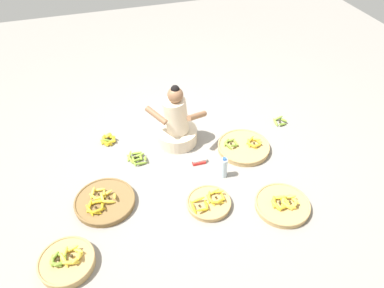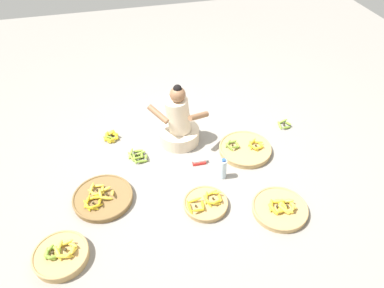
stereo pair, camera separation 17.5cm
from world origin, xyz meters
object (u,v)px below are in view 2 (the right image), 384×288
object	(u,v)px
banana_basket_back_center	(206,203)
water_bottle	(223,169)
banana_basket_back_left	(103,198)
loose_bananas_back_right	(138,156)
banana_basket_front_left	(280,209)
banana_basket_front_center	(61,255)
packet_carton_stack	(200,162)
loose_bananas_near_vendor	(284,124)
vendor_woman_front	(179,124)
loose_bananas_mid_right	(111,136)
banana_basket_near_bicycle	(245,149)

from	to	relation	value
banana_basket_back_center	water_bottle	xyz separation A→B (m)	(0.30, 0.36, 0.09)
banana_basket_back_left	loose_bananas_back_right	xyz separation A→B (m)	(0.46, 0.57, -0.01)
banana_basket_front_left	banana_basket_front_center	xyz separation A→B (m)	(-2.21, -0.02, 0.01)
packet_carton_stack	banana_basket_back_center	bearing A→B (deg)	-99.35
packet_carton_stack	banana_basket_front_center	bearing A→B (deg)	-149.93
banana_basket_front_center	loose_bananas_back_right	bearing A→B (deg)	53.65
loose_bananas_near_vendor	water_bottle	distance (m)	1.31
loose_bananas_back_right	water_bottle	size ratio (longest dim) A/B	0.93
banana_basket_back_center	loose_bananas_near_vendor	xyz separation A→B (m)	(1.40, 1.07, -0.01)
vendor_woman_front	loose_bananas_back_right	bearing A→B (deg)	-160.65
banana_basket_back_center	loose_bananas_mid_right	distance (m)	1.64
banana_basket_back_center	loose_bananas_mid_right	xyz separation A→B (m)	(-0.89, 1.38, -0.01)
loose_bananas_mid_right	packet_carton_stack	world-z (taller)	loose_bananas_mid_right
banana_basket_front_center	loose_bananas_back_right	world-z (taller)	banana_basket_front_center
banana_basket_near_bicycle	banana_basket_front_left	world-z (taller)	banana_basket_front_left
banana_basket_back_left	loose_bananas_near_vendor	bearing A→B (deg)	16.18
banana_basket_front_center	banana_basket_near_bicycle	bearing A→B (deg)	24.28
loose_bananas_back_right	packet_carton_stack	xyz separation A→B (m)	(0.70, -0.28, 0.00)
vendor_woman_front	banana_basket_front_center	world-z (taller)	vendor_woman_front
loose_bananas_mid_right	packet_carton_stack	xyz separation A→B (m)	(0.99, -0.73, -0.00)
banana_basket_front_left	loose_bananas_mid_right	bearing A→B (deg)	134.75
loose_bananas_back_right	loose_bananas_mid_right	world-z (taller)	loose_bananas_mid_right
water_bottle	packet_carton_stack	bearing A→B (deg)	125.29
loose_bananas_mid_right	banana_basket_front_center	bearing A→B (deg)	-109.76
banana_basket_near_bicycle	packet_carton_stack	xyz separation A→B (m)	(-0.60, -0.07, -0.01)
vendor_woman_front	banana_basket_back_left	bearing A→B (deg)	-142.91
vendor_woman_front	loose_bananas_near_vendor	world-z (taller)	vendor_woman_front
water_bottle	packet_carton_stack	size ratio (longest dim) A/B	1.61
water_bottle	packet_carton_stack	world-z (taller)	water_bottle
loose_bananas_near_vendor	banana_basket_near_bicycle	bearing A→B (deg)	-153.05
vendor_woman_front	banana_basket_front_left	distance (m)	1.60
loose_bananas_back_right	vendor_woman_front	bearing A→B (deg)	19.35
loose_bananas_near_vendor	packet_carton_stack	distance (m)	1.36
banana_basket_near_bicycle	loose_bananas_mid_right	xyz separation A→B (m)	(-1.60, 0.66, -0.01)
banana_basket_back_center	packet_carton_stack	bearing A→B (deg)	80.65
vendor_woman_front	loose_bananas_mid_right	bearing A→B (deg)	163.12
banana_basket_front_center	loose_bananas_mid_right	xyz separation A→B (m)	(0.59, 1.65, -0.02)
vendor_woman_front	banana_basket_back_left	xyz separation A→B (m)	(-1.02, -0.77, -0.23)
banana_basket_front_left	packet_carton_stack	world-z (taller)	banana_basket_front_left
vendor_woman_front	water_bottle	size ratio (longest dim) A/B	2.96
packet_carton_stack	loose_bananas_back_right	bearing A→B (deg)	158.11
loose_bananas_mid_right	water_bottle	world-z (taller)	water_bottle
banana_basket_near_bicycle	loose_bananas_back_right	distance (m)	1.32
banana_basket_front_center	banana_basket_back_center	world-z (taller)	banana_basket_front_center
banana_basket_front_center	loose_bananas_near_vendor	bearing A→B (deg)	24.94
loose_bananas_back_right	water_bottle	distance (m)	1.07
banana_basket_near_bicycle	loose_bananas_near_vendor	xyz separation A→B (m)	(0.69, 0.35, -0.01)
loose_bananas_near_vendor	water_bottle	size ratio (longest dim) A/B	0.63
banana_basket_back_center	water_bottle	distance (m)	0.48
banana_basket_front_center	water_bottle	world-z (taller)	water_bottle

